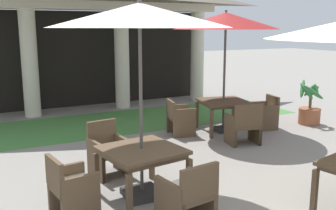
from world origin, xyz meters
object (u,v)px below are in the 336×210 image
potted_palm_right_edge (309,111)px  patio_chair_mid_right_east (264,113)px  patio_table_near_foreground (142,154)px  patio_umbrella_near_foreground (140,18)px  patio_chair_mid_right_south (244,125)px  patio_table_mid_right (223,104)px  terracotta_urn (105,135)px  patio_umbrella_mid_right (226,22)px  patio_chair_near_foreground_south (188,196)px  patio_chair_mid_right_west (180,118)px  patio_chair_near_foreground_north (108,152)px  patio_chair_near_foreground_west (71,188)px

potted_palm_right_edge → patio_chair_mid_right_east: bearing=170.6°
patio_table_near_foreground → patio_umbrella_near_foreground: patio_umbrella_near_foreground is taller
patio_chair_mid_right_south → patio_chair_mid_right_east: bearing=45.2°
patio_table_mid_right → terracotta_urn: patio_table_mid_right is taller
patio_umbrella_mid_right → terracotta_urn: 3.65m
patio_chair_near_foreground_south → patio_table_mid_right: patio_chair_near_foreground_south is taller
patio_chair_mid_right_west → terracotta_urn: 1.72m
patio_chair_near_foreground_south → terracotta_urn: 3.91m
patio_table_near_foreground → patio_chair_near_foreground_south: size_ratio=1.37×
patio_table_near_foreground → patio_umbrella_near_foreground: bearing=0.0°
patio_table_near_foreground → patio_chair_mid_right_east: patio_chair_mid_right_east is taller
patio_chair_near_foreground_north → patio_chair_near_foreground_south: (0.30, -2.11, 0.01)m
terracotta_urn → patio_umbrella_mid_right: bearing=-8.3°
potted_palm_right_edge → patio_chair_mid_right_west: bearing=169.2°
patio_chair_mid_right_east → patio_umbrella_near_foreground: bearing=129.7°
patio_umbrella_near_foreground → patio_table_near_foreground: bearing=180.0°
patio_umbrella_near_foreground → patio_umbrella_mid_right: (3.13, 2.44, -0.01)m
patio_table_near_foreground → patio_table_mid_right: bearing=38.0°
patio_table_mid_right → patio_table_near_foreground: bearing=-142.0°
patio_chair_near_foreground_south → potted_palm_right_edge: bearing=21.9°
patio_umbrella_near_foreground → patio_chair_mid_right_south: patio_umbrella_near_foreground is taller
patio_chair_near_foreground_south → patio_chair_mid_right_south: 3.69m
patio_umbrella_mid_right → patio_chair_mid_right_south: (-0.22, -1.05, -2.12)m
patio_table_near_foreground → terracotta_urn: (0.38, 2.84, -0.48)m
potted_palm_right_edge → terracotta_urn: potted_palm_right_edge is taller
patio_chair_mid_right_east → patio_table_mid_right: bearing=90.0°
patio_chair_near_foreground_west → patio_umbrella_mid_right: size_ratio=0.30×
patio_chair_near_foreground_south → terracotta_urn: (0.23, 3.90, -0.25)m
patio_chair_near_foreground_south → patio_table_mid_right: bearing=41.5°
potted_palm_right_edge → patio_table_near_foreground: bearing=-159.7°
patio_table_mid_right → patio_chair_mid_right_east: (1.05, -0.22, -0.27)m
patio_table_mid_right → terracotta_urn: size_ratio=3.19×
patio_chair_near_foreground_north → patio_chair_near_foreground_west: 1.51m
patio_chair_mid_right_east → patio_chair_mid_right_south: (-1.26, -0.84, 0.03)m
patio_umbrella_near_foreground → potted_palm_right_edge: 6.22m
patio_chair_near_foreground_south → patio_chair_mid_right_west: patio_chair_near_foreground_south is taller
patio_umbrella_near_foreground → patio_chair_mid_right_south: 3.87m
patio_umbrella_mid_right → patio_chair_mid_right_west: 2.39m
patio_umbrella_mid_right → potted_palm_right_edge: patio_umbrella_mid_right is taller
patio_umbrella_mid_right → potted_palm_right_edge: (2.33, -0.43, -2.19)m
patio_chair_near_foreground_north → patio_chair_mid_right_west: bearing=-152.5°
patio_umbrella_near_foreground → terracotta_urn: (0.38, 2.84, -2.38)m
potted_palm_right_edge → patio_table_mid_right: bearing=169.6°
potted_palm_right_edge → patio_chair_near_foreground_north: bearing=-170.3°
patio_chair_near_foreground_west → patio_chair_near_foreground_south: 1.51m
patio_chair_near_foreground_north → patio_chair_near_foreground_west: patio_chair_near_foreground_north is taller
patio_umbrella_near_foreground → potted_palm_right_edge: patio_umbrella_near_foreground is taller
patio_table_mid_right → patio_umbrella_mid_right: (-0.00, -0.00, 1.88)m
patio_chair_near_foreground_north → patio_chair_near_foreground_south: bearing=90.0°
terracotta_urn → patio_chair_near_foreground_west: bearing=-115.6°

